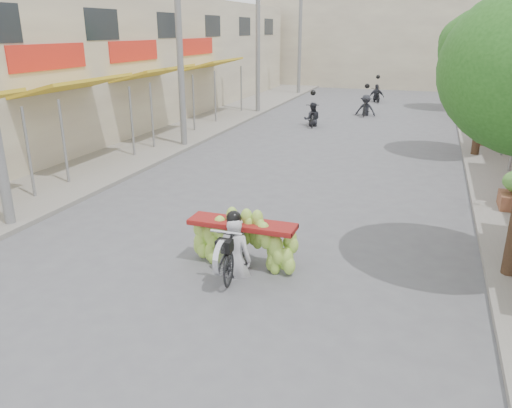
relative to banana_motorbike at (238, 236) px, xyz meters
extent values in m
plane|color=#57575C|center=(-0.49, -2.67, -0.72)|extent=(120.00, 120.00, 0.00)
cube|color=gray|center=(-7.49, 12.33, -0.66)|extent=(4.00, 60.00, 0.12)
cube|color=#C3B79A|center=(-12.49, 11.33, 2.28)|extent=(8.00, 40.00, 6.00)
cylinder|color=slate|center=(-6.79, 2.13, 0.55)|extent=(0.08, 0.08, 2.55)
cube|color=gold|center=(-7.61, 5.33, 2.03)|extent=(1.77, 4.00, 0.53)
cylinder|color=slate|center=(-6.79, 3.53, 0.55)|extent=(0.08, 0.08, 2.55)
cylinder|color=slate|center=(-6.79, 7.13, 0.55)|extent=(0.08, 0.08, 2.55)
cube|color=red|center=(-8.49, 5.33, 2.88)|extent=(0.10, 3.50, 0.80)
cube|color=gold|center=(-7.61, 10.33, 2.03)|extent=(1.77, 4.00, 0.53)
cylinder|color=slate|center=(-6.79, 8.53, 0.55)|extent=(0.08, 0.08, 2.55)
cylinder|color=slate|center=(-6.79, 12.13, 0.55)|extent=(0.08, 0.08, 2.55)
cube|color=red|center=(-8.49, 10.33, 2.88)|extent=(0.10, 3.50, 0.80)
cube|color=gold|center=(-7.61, 16.33, 2.03)|extent=(1.77, 4.00, 0.53)
cylinder|color=slate|center=(-6.79, 14.53, 0.55)|extent=(0.08, 0.08, 2.55)
cylinder|color=slate|center=(-6.79, 18.13, 0.55)|extent=(0.08, 0.08, 2.55)
cube|color=red|center=(-8.49, 16.33, 2.88)|extent=(0.10, 3.50, 0.80)
cube|color=#1E2328|center=(-8.51, 8.33, 3.88)|extent=(0.08, 2.00, 1.10)
cube|color=#1E2328|center=(-8.51, 13.33, 3.88)|extent=(0.08, 2.00, 1.10)
cube|color=#1E2328|center=(-8.51, 18.33, 3.88)|extent=(0.08, 2.00, 1.10)
cube|color=#1E2328|center=(-8.51, 23.33, 3.88)|extent=(0.08, 2.00, 1.10)
cube|color=#1E2328|center=(-8.51, 28.33, 3.88)|extent=(0.08, 2.00, 1.10)
cylinder|color=slate|center=(5.81, 11.43, 0.55)|extent=(0.08, 0.08, 2.55)
cylinder|color=slate|center=(5.81, 15.23, 0.55)|extent=(0.08, 0.08, 2.55)
cube|color=#AE2217|center=(6.63, 19.33, 2.03)|extent=(1.77, 4.20, 0.53)
cylinder|color=slate|center=(5.81, 17.43, 0.55)|extent=(0.08, 0.08, 2.55)
cylinder|color=slate|center=(5.81, 21.23, 0.55)|extent=(0.08, 0.08, 2.55)
cube|color=#C3B79A|center=(-0.49, 35.33, 2.78)|extent=(20.00, 6.00, 7.00)
cylinder|color=slate|center=(-5.89, 9.33, 3.28)|extent=(0.24, 0.24, 8.00)
cylinder|color=slate|center=(-5.89, 18.33, 3.28)|extent=(0.24, 0.24, 8.00)
cylinder|color=slate|center=(-5.89, 27.33, 3.28)|extent=(0.24, 0.24, 8.00)
cylinder|color=#3A2719|center=(4.91, 11.33, 0.88)|extent=(0.28, 0.28, 3.20)
ellipsoid|color=#265F1B|center=(4.91, 11.33, 3.08)|extent=(3.40, 3.40, 2.90)
cylinder|color=#3A2719|center=(4.91, 23.33, 0.88)|extent=(0.28, 0.28, 3.20)
ellipsoid|color=#265F1B|center=(4.91, 23.33, 3.08)|extent=(3.40, 3.40, 2.90)
cube|color=brown|center=(5.71, 13.33, -0.35)|extent=(1.20, 0.80, 0.50)
ellipsoid|color=#539538|center=(5.71, 13.33, 0.23)|extent=(1.20, 0.88, 0.66)
imported|color=black|center=(0.00, -0.11, -0.19)|extent=(0.74, 1.85, 1.06)
cylinder|color=silver|center=(0.00, -0.76, -0.10)|extent=(0.10, 0.66, 0.66)
cube|color=black|center=(0.00, -0.66, 0.08)|extent=(0.28, 0.22, 0.22)
cylinder|color=silver|center=(0.00, -0.56, 0.30)|extent=(0.60, 0.05, 0.05)
cube|color=maroon|center=(0.00, 0.24, 0.16)|extent=(2.11, 0.55, 0.10)
imported|color=silver|center=(0.00, -0.16, 0.47)|extent=(0.64, 0.47, 1.78)
sphere|color=black|center=(0.00, -0.19, 1.33)|extent=(0.28, 0.28, 0.28)
imported|color=white|center=(5.72, 14.31, 0.21)|extent=(0.82, 0.50, 1.63)
imported|color=black|center=(-2.15, 15.53, -0.24)|extent=(0.99, 1.80, 0.96)
imported|color=#27282F|center=(-2.15, 15.53, 0.40)|extent=(0.88, 0.65, 1.65)
sphere|color=black|center=(-2.15, 15.53, 0.86)|extent=(0.26, 0.26, 0.26)
imported|color=black|center=(-0.10, 19.40, -0.19)|extent=(0.51, 1.80, 1.06)
imported|color=#27282F|center=(-0.10, 19.40, 0.40)|extent=(1.06, 0.55, 1.65)
sphere|color=black|center=(-0.10, 19.40, 0.86)|extent=(0.26, 0.26, 0.26)
imported|color=black|center=(-0.15, 25.10, -0.30)|extent=(1.01, 1.60, 0.85)
imported|color=#27282F|center=(-0.15, 25.10, 0.40)|extent=(1.09, 0.83, 1.65)
sphere|color=black|center=(-0.15, 25.10, 0.86)|extent=(0.26, 0.26, 0.26)
camera|label=1|loc=(3.19, -8.13, 3.71)|focal=35.00mm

